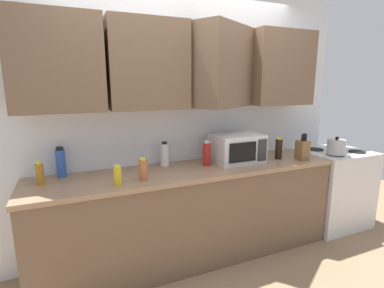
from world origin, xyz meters
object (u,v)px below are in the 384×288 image
Objects in this scene: bottle_white_jar at (165,154)px; bottle_blue_cleaner at (61,163)px; microwave at (237,148)px; bottle_soy_dark at (279,148)px; bottle_spice_jar at (143,170)px; kettle at (336,147)px; bottle_amber_vinegar at (40,174)px; bottle_red_sauce at (207,154)px; knife_block at (302,150)px; bottle_yellow_mustard at (118,176)px; stove_range at (332,187)px.

bottle_white_jar is 0.90m from bottle_blue_cleaner.
bottle_soy_dark is at bearing -10.34° from microwave.
microwave is 1.02m from bottle_spice_jar.
bottle_amber_vinegar is at bearing 175.56° from kettle.
bottle_amber_vinegar is 0.82× the size of bottle_soy_dark.
bottle_spice_jar is 0.82× the size of bottle_soy_dark.
bottle_soy_dark is 0.80m from bottle_red_sauce.
microwave is 0.73m from bottle_white_jar.
knife_block reaches higher than bottle_yellow_mustard.
knife_block is 1.21× the size of bottle_soy_dark.
bottle_blue_cleaner is (0.15, 0.15, 0.04)m from bottle_amber_vinegar.
bottle_red_sauce reaches higher than bottle_amber_vinegar.
bottle_spice_jar is 0.69m from bottle_red_sauce.
bottle_white_jar is (0.50, 0.37, 0.03)m from bottle_yellow_mustard.
knife_block is 1.19× the size of bottle_white_jar.
bottle_white_jar is 0.91× the size of bottle_blue_cleaner.
bottle_amber_vinegar is at bearing 174.59° from knife_block.
bottle_spice_jar is at bearing -175.67° from bottle_soy_dark.
bottle_blue_cleaner is (-2.92, 0.23, 0.57)m from stove_range.
bottle_red_sauce is at bearing -179.24° from microwave.
kettle is 0.86× the size of bottle_soy_dark.
bottle_spice_jar is (-1.01, -0.19, -0.05)m from microwave.
bottle_yellow_mustard is at bearing -179.40° from knife_block.
bottle_yellow_mustard is at bearing -24.31° from bottle_amber_vinegar.
bottle_soy_dark is at bearing -2.62° from bottle_amber_vinegar.
kettle is 1.49m from bottle_red_sauce.
bottle_amber_vinegar is at bearing 164.43° from bottle_spice_jar.
bottle_red_sauce is (1.43, -0.02, 0.03)m from bottle_amber_vinegar.
knife_block is at bearing -0.59° from bottle_spice_jar.
bottle_spice_jar is at bearing 179.64° from kettle.
bottle_red_sauce is at bearing 174.34° from bottle_soy_dark.
kettle reaches higher than bottle_spice_jar.
bottle_blue_cleaner is at bearing 170.58° from knife_block.
microwave is 0.69m from knife_block.
bottle_blue_cleaner is (-0.40, 0.40, 0.05)m from bottle_yellow_mustard.
bottle_yellow_mustard is 0.60m from bottle_amber_vinegar.
bottle_amber_vinegar is (-3.08, 0.09, 0.53)m from stove_range.
stove_range is 4.00× the size of bottle_soy_dark.
kettle is at bearing -0.36° from bottle_spice_jar.
bottle_red_sauce reaches higher than bottle_soy_dark.
stove_range is at bearing 12.38° from knife_block.
bottle_white_jar is 0.40m from bottle_red_sauce.
stove_range is 1.74m from bottle_red_sauce.
kettle is (-0.17, -0.14, 0.54)m from stove_range.
knife_block is 2.30m from bottle_blue_cleaner.
bottle_red_sauce reaches higher than stove_range.
bottle_blue_cleaner is (-0.61, 0.36, 0.03)m from bottle_spice_jar.
bottle_yellow_mustard is 0.21m from bottle_spice_jar.
stove_range is at bearing -4.55° from bottle_blue_cleaner.
knife_block reaches higher than bottle_spice_jar.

